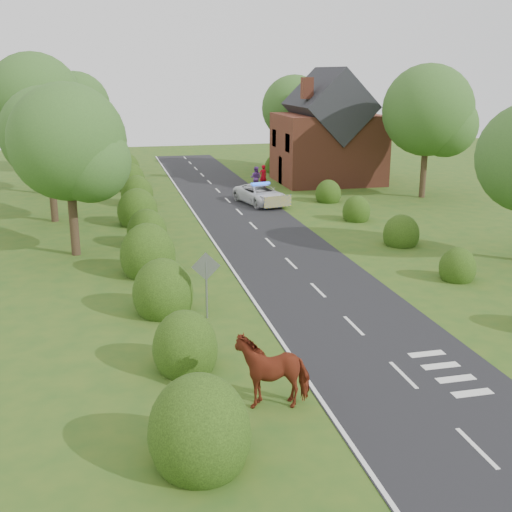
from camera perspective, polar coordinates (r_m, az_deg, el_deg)
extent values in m
plane|color=#2C5319|center=(23.40, 8.67, -6.18)|extent=(120.00, 120.00, 0.00)
cube|color=black|center=(37.05, 0.09, 2.36)|extent=(6.00, 70.00, 0.02)
cube|color=white|center=(17.05, 19.03, -15.82)|extent=(0.12, 1.80, 0.01)
cube|color=white|center=(20.07, 12.96, -10.25)|extent=(0.12, 1.80, 0.01)
cube|color=white|center=(23.39, 8.68, -6.12)|extent=(0.12, 1.80, 0.01)
cube|color=white|center=(26.89, 5.53, -3.03)|extent=(0.12, 1.80, 0.01)
cube|color=white|center=(30.52, 3.13, -0.64)|extent=(0.12, 1.80, 0.01)
cube|color=white|center=(34.23, 1.25, 1.23)|extent=(0.12, 1.80, 0.01)
cube|color=white|center=(38.00, -0.26, 2.73)|extent=(0.12, 1.80, 0.01)
cube|color=white|center=(41.81, -1.50, 3.96)|extent=(0.12, 1.80, 0.01)
cube|color=white|center=(45.65, -2.53, 4.98)|extent=(0.12, 1.80, 0.01)
cube|color=white|center=(49.52, -3.41, 5.84)|extent=(0.12, 1.80, 0.01)
cube|color=white|center=(53.41, -4.16, 6.57)|extent=(0.12, 1.80, 0.01)
cube|color=white|center=(57.31, -4.81, 7.21)|extent=(0.12, 1.80, 0.01)
cube|color=white|center=(61.23, -5.38, 7.76)|extent=(0.12, 1.80, 0.01)
cube|color=white|center=(65.15, -5.88, 8.24)|extent=(0.12, 1.80, 0.01)
cube|color=white|center=(69.09, -6.33, 8.67)|extent=(0.12, 1.80, 0.01)
cube|color=white|center=(36.51, -4.34, 2.13)|extent=(0.12, 70.00, 0.01)
cube|color=white|center=(19.55, 18.67, -11.46)|extent=(1.20, 0.35, 0.01)
cube|color=white|center=(20.23, 17.33, -10.38)|extent=(1.20, 0.35, 0.01)
cube|color=white|center=(20.92, 16.09, -9.36)|extent=(1.20, 0.35, 0.01)
cube|color=white|center=(21.63, 14.93, -8.40)|extent=(1.20, 0.35, 0.01)
ellipsoid|color=black|center=(15.39, -5.05, -15.39)|extent=(2.40, 2.52, 2.80)
ellipsoid|color=black|center=(19.87, -6.31, -8.17)|extent=(2.00, 2.10, 2.40)
ellipsoid|color=black|center=(24.45, -8.26, -3.31)|extent=(2.30, 2.41, 2.70)
ellipsoid|color=black|center=(29.18, -9.57, 0.00)|extent=(2.50, 2.62, 3.00)
ellipsoid|color=black|center=(34.05, -9.66, 2.07)|extent=(2.10, 2.20, 2.50)
ellipsoid|color=black|center=(38.90, -10.47, 3.90)|extent=(2.40, 2.52, 2.80)
ellipsoid|color=black|center=(44.80, -10.52, 5.41)|extent=(2.20, 2.31, 2.60)
ellipsoid|color=black|center=(50.70, -11.12, 6.63)|extent=(2.30, 2.41, 2.70)
ellipsoid|color=black|center=(56.62, -11.50, 7.60)|extent=(2.40, 2.52, 2.80)
ellipsoid|color=black|center=(29.37, 17.47, -1.04)|extent=(1.60, 1.68, 1.90)
ellipsoid|color=black|center=(34.52, 12.78, 1.90)|extent=(1.90, 2.00, 2.10)
ellipsoid|color=black|center=(39.82, 8.91, 3.93)|extent=(1.70, 1.78, 2.00)
ellipsoid|color=black|center=(45.42, 6.44, 5.51)|extent=(1.80, 1.89, 2.00)
ellipsoid|color=black|center=(58.56, 1.63, 7.96)|extent=(1.70, 1.78, 2.00)
cylinder|color=#332316|center=(32.78, -15.94, 3.46)|extent=(0.44, 0.44, 3.96)
sphere|color=#345722|center=(32.23, -16.43, 9.71)|extent=(5.60, 5.60, 5.60)
sphere|color=#407129|center=(31.74, -14.56, 8.12)|extent=(3.92, 3.92, 3.92)
cylinder|color=#332316|center=(40.74, -17.63, 5.53)|extent=(0.44, 0.44, 3.74)
sphere|color=#345722|center=(40.30, -18.04, 10.28)|extent=(5.60, 5.60, 5.60)
sphere|color=#407129|center=(39.76, -16.57, 9.10)|extent=(3.92, 3.92, 3.92)
cylinder|color=#332316|center=(50.64, -18.66, 8.00)|extent=(0.44, 0.44, 4.84)
sphere|color=#345722|center=(50.28, -19.11, 12.96)|extent=(6.80, 6.80, 6.80)
sphere|color=#407129|center=(49.56, -17.67, 11.78)|extent=(4.76, 4.76, 4.76)
cylinder|color=#332316|center=(60.43, -15.46, 9.12)|extent=(0.44, 0.44, 4.18)
sphere|color=#345722|center=(60.13, -15.74, 12.71)|extent=(6.00, 6.00, 6.00)
sphere|color=#407129|center=(59.56, -14.66, 11.85)|extent=(4.20, 4.20, 4.20)
cylinder|color=#332316|center=(48.04, 14.69, 7.66)|extent=(0.44, 0.44, 4.40)
sphere|color=#345722|center=(47.66, 15.03, 12.42)|extent=(6.40, 6.40, 6.40)
sphere|color=#407129|center=(47.70, 16.52, 11.10)|extent=(4.48, 4.48, 4.48)
cylinder|color=#332316|center=(60.94, 3.37, 9.62)|extent=(0.44, 0.44, 3.96)
sphere|color=#345722|center=(60.64, 3.42, 13.00)|extent=(6.00, 6.00, 6.00)
sphere|color=#407129|center=(60.43, 4.55, 12.11)|extent=(4.20, 4.20, 4.20)
cylinder|color=gray|center=(23.56, -4.43, -3.02)|extent=(0.08, 0.08, 2.20)
cube|color=gray|center=(23.28, -4.48, -0.93)|extent=(1.06, 0.04, 1.06)
cube|color=brown|center=(53.45, 6.38, 9.47)|extent=(8.00, 7.00, 5.50)
cube|color=black|center=(53.17, 6.49, 13.17)|extent=(5.94, 7.40, 5.94)
cube|color=brown|center=(50.43, 4.56, 14.66)|extent=(0.80, 0.80, 1.60)
imported|color=brown|center=(17.87, 1.48, -10.38)|extent=(2.42, 1.42, 1.65)
imported|color=silver|center=(44.27, 0.40, 5.50)|extent=(3.32, 5.24, 1.35)
cube|color=yellow|center=(42.15, 1.94, 4.86)|extent=(1.97, 0.54, 0.74)
cube|color=blue|center=(44.13, 0.41, 6.46)|extent=(1.37, 0.59, 0.14)
imported|color=#AF0716|center=(50.78, 0.63, 7.11)|extent=(0.74, 0.58, 1.78)
imported|color=#5C2D7E|center=(49.95, -0.02, 6.96)|extent=(1.08, 1.02, 1.77)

